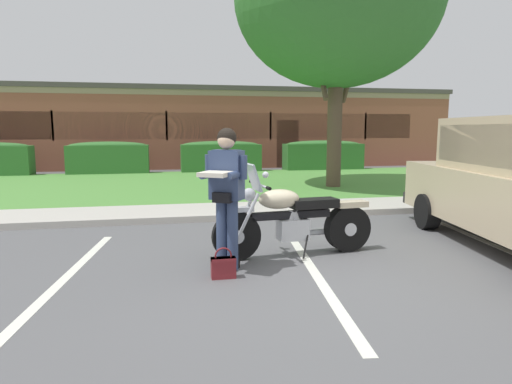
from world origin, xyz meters
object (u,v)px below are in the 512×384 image
at_px(motorcycle, 300,219).
at_px(handbag, 223,266).
at_px(hedge_center_right, 221,156).
at_px(rider_person, 226,187).
at_px(hedge_right, 323,155).
at_px(hedge_center_left, 108,157).
at_px(brick_building, 166,128).

distance_m(motorcycle, handbag, 1.41).
distance_m(motorcycle, hedge_center_right, 12.04).
bearing_deg(motorcycle, handbag, -146.35).
distance_m(rider_person, hedge_right, 13.74).
relative_size(hedge_center_left, brick_building, 0.11).
xyz_separation_m(hedge_right, brick_building, (-6.32, 6.03, 1.12)).
xyz_separation_m(hedge_center_left, hedge_right, (8.51, 0.00, -0.00)).
xyz_separation_m(motorcycle, handbag, (-1.13, -0.76, -0.34)).
height_order(hedge_center_left, hedge_center_right, same).
relative_size(hedge_center_right, hedge_right, 0.96).
distance_m(handbag, hedge_center_left, 13.07).
bearing_deg(handbag, rider_person, 75.43).
bearing_deg(brick_building, rider_person, -88.29).
xyz_separation_m(motorcycle, hedge_center_right, (0.46, 12.03, 0.16)).
relative_size(hedge_center_left, hedge_center_right, 0.94).
relative_size(hedge_right, brick_building, 0.12).
bearing_deg(brick_building, hedge_right, -43.68).
bearing_deg(hedge_right, brick_building, 136.32).
height_order(handbag, brick_building, brick_building).
height_order(rider_person, handbag, rider_person).
xyz_separation_m(motorcycle, hedge_center_left, (-3.80, 12.03, 0.16)).
distance_m(hedge_center_left, hedge_right, 8.51).
relative_size(rider_person, handbag, 4.74).
relative_size(handbag, hedge_center_left, 0.12).
height_order(motorcycle, rider_person, rider_person).
bearing_deg(handbag, brick_building, 91.43).
height_order(motorcycle, hedge_center_right, motorcycle).
bearing_deg(hedge_center_right, hedge_right, 0.00).
bearing_deg(hedge_right, hedge_center_right, 180.00).
xyz_separation_m(motorcycle, rider_person, (-1.05, -0.44, 0.52)).
xyz_separation_m(rider_person, hedge_center_left, (-2.75, 12.47, -0.36)).
distance_m(handbag, hedge_right, 14.06).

